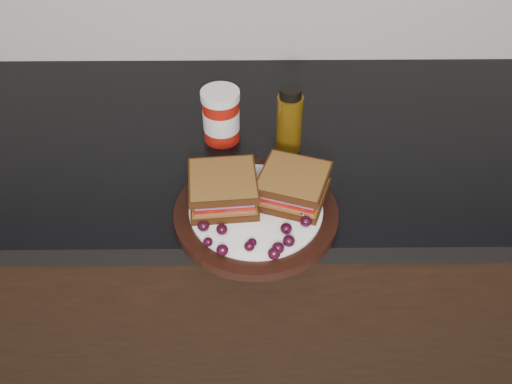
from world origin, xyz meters
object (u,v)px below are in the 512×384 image
sandwich_left (223,189)px  oil_bottle (289,120)px  plate (256,214)px  condiment_jar (221,116)px

sandwich_left → oil_bottle: (0.12, 0.17, 0.02)m
plate → oil_bottle: (0.06, 0.19, 0.06)m
plate → sandwich_left: size_ratio=2.48×
sandwich_left → condiment_jar: (-0.01, 0.20, 0.01)m
condiment_jar → oil_bottle: bearing=-13.9°
oil_bottle → sandwich_left: bearing=-124.7°
plate → oil_bottle: size_ratio=2.05×
plate → condiment_jar: 0.24m
sandwich_left → condiment_jar: 0.20m
plate → condiment_jar: bearing=106.4°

